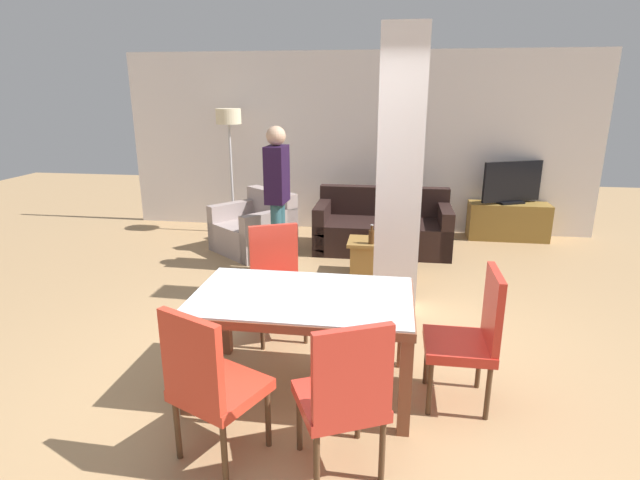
{
  "coord_description": "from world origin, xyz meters",
  "views": [
    {
      "loc": [
        0.6,
        -3.2,
        2.12
      ],
      "look_at": [
        0.0,
        0.86,
        0.9
      ],
      "focal_mm": 28.0,
      "sensor_mm": 36.0,
      "label": 1
    }
  ],
  "objects_px": {
    "dining_table": "(302,315)",
    "dining_chair_head_right": "(472,333)",
    "tv_stand": "(508,221)",
    "floor_lamp": "(229,128)",
    "dining_chair_near_left": "(210,381)",
    "dining_chair_far_left": "(277,277)",
    "tv_screen": "(512,183)",
    "bottle": "(372,236)",
    "dining_chair_near_right": "(344,393)",
    "armchair": "(255,231)",
    "coffee_table": "(377,257)",
    "standing_person": "(277,189)",
    "sofa": "(382,229)"
  },
  "relations": [
    {
      "from": "dining_chair_near_left",
      "to": "bottle",
      "type": "bearing_deg",
      "value": 101.4
    },
    {
      "from": "dining_table",
      "to": "coffee_table",
      "type": "xyz_separation_m",
      "value": [
        0.45,
        2.46,
        -0.37
      ]
    },
    {
      "from": "dining_chair_near_right",
      "to": "standing_person",
      "type": "xyz_separation_m",
      "value": [
        -1.15,
        3.35,
        0.48
      ]
    },
    {
      "from": "dining_chair_near_right",
      "to": "dining_chair_head_right",
      "type": "height_order",
      "value": "same"
    },
    {
      "from": "dining_table",
      "to": "tv_screen",
      "type": "distance_m",
      "value": 4.88
    },
    {
      "from": "dining_chair_near_right",
      "to": "dining_chair_far_left",
      "type": "relative_size",
      "value": 1.0
    },
    {
      "from": "dining_chair_near_right",
      "to": "coffee_table",
      "type": "relative_size",
      "value": 1.43
    },
    {
      "from": "dining_chair_far_left",
      "to": "dining_chair_head_right",
      "type": "bearing_deg",
      "value": 127.07
    },
    {
      "from": "tv_stand",
      "to": "floor_lamp",
      "type": "bearing_deg",
      "value": -176.58
    },
    {
      "from": "tv_stand",
      "to": "tv_screen",
      "type": "bearing_deg",
      "value": 0.0
    },
    {
      "from": "dining_chair_near_right",
      "to": "dining_chair_far_left",
      "type": "xyz_separation_m",
      "value": [
        -0.77,
        1.67,
        0.0
      ]
    },
    {
      "from": "sofa",
      "to": "armchair",
      "type": "height_order",
      "value": "sofa"
    },
    {
      "from": "floor_lamp",
      "to": "dining_chair_head_right",
      "type": "bearing_deg",
      "value": -53.35
    },
    {
      "from": "tv_screen",
      "to": "sofa",
      "type": "bearing_deg",
      "value": -1.49
    },
    {
      "from": "tv_screen",
      "to": "floor_lamp",
      "type": "xyz_separation_m",
      "value": [
        -4.14,
        -0.25,
        0.75
      ]
    },
    {
      "from": "dining_chair_near_right",
      "to": "armchair",
      "type": "relative_size",
      "value": 0.78
    },
    {
      "from": "dining_chair_far_left",
      "to": "sofa",
      "type": "bearing_deg",
      "value": -132.62
    },
    {
      "from": "dining_chair_near_left",
      "to": "tv_screen",
      "type": "bearing_deg",
      "value": 87.24
    },
    {
      "from": "dining_chair_near_right",
      "to": "tv_stand",
      "type": "height_order",
      "value": "dining_chair_near_right"
    },
    {
      "from": "dining_table",
      "to": "dining_chair_near_right",
      "type": "height_order",
      "value": "dining_chair_near_right"
    },
    {
      "from": "dining_chair_far_left",
      "to": "armchair",
      "type": "height_order",
      "value": "dining_chair_far_left"
    },
    {
      "from": "dining_table",
      "to": "floor_lamp",
      "type": "bearing_deg",
      "value": 114.36
    },
    {
      "from": "dining_chair_far_left",
      "to": "standing_person",
      "type": "bearing_deg",
      "value": -101.92
    },
    {
      "from": "armchair",
      "to": "bottle",
      "type": "distance_m",
      "value": 1.85
    },
    {
      "from": "dining_chair_far_left",
      "to": "tv_stand",
      "type": "bearing_deg",
      "value": -152.62
    },
    {
      "from": "dining_chair_near_left",
      "to": "tv_stand",
      "type": "relative_size",
      "value": 0.86
    },
    {
      "from": "dining_table",
      "to": "dining_chair_near_left",
      "type": "height_order",
      "value": "dining_chair_near_left"
    },
    {
      "from": "sofa",
      "to": "floor_lamp",
      "type": "xyz_separation_m",
      "value": [
        -2.31,
        0.54,
        1.31
      ]
    },
    {
      "from": "dining_table",
      "to": "tv_stand",
      "type": "bearing_deg",
      "value": 61.67
    },
    {
      "from": "sofa",
      "to": "bottle",
      "type": "distance_m",
      "value": 1.19
    },
    {
      "from": "bottle",
      "to": "floor_lamp",
      "type": "height_order",
      "value": "floor_lamp"
    },
    {
      "from": "dining_chair_near_left",
      "to": "standing_person",
      "type": "distance_m",
      "value": 3.4
    },
    {
      "from": "bottle",
      "to": "tv_screen",
      "type": "relative_size",
      "value": 0.26
    },
    {
      "from": "dining_table",
      "to": "tv_screen",
      "type": "xyz_separation_m",
      "value": [
        2.31,
        4.29,
        0.25
      ]
    },
    {
      "from": "dining_table",
      "to": "dining_chair_near_left",
      "type": "distance_m",
      "value": 0.91
    },
    {
      "from": "bottle",
      "to": "standing_person",
      "type": "relative_size",
      "value": 0.13
    },
    {
      "from": "standing_person",
      "to": "dining_chair_far_left",
      "type": "bearing_deg",
      "value": 15.25
    },
    {
      "from": "dining_chair_far_left",
      "to": "tv_screen",
      "type": "distance_m",
      "value": 4.38
    },
    {
      "from": "armchair",
      "to": "coffee_table",
      "type": "xyz_separation_m",
      "value": [
        1.69,
        -0.72,
        -0.06
      ]
    },
    {
      "from": "armchair",
      "to": "dining_chair_near_right",
      "type": "bearing_deg",
      "value": 151.48
    },
    {
      "from": "dining_chair_near_left",
      "to": "coffee_table",
      "type": "bearing_deg",
      "value": 100.83
    },
    {
      "from": "dining_table",
      "to": "dining_chair_head_right",
      "type": "bearing_deg",
      "value": 0.0
    },
    {
      "from": "dining_table",
      "to": "armchair",
      "type": "height_order",
      "value": "armchair"
    },
    {
      "from": "sofa",
      "to": "tv_screen",
      "type": "relative_size",
      "value": 2.07
    },
    {
      "from": "dining_chair_near_right",
      "to": "coffee_table",
      "type": "height_order",
      "value": "dining_chair_near_right"
    },
    {
      "from": "dining_chair_near_left",
      "to": "tv_screen",
      "type": "relative_size",
      "value": 1.12
    },
    {
      "from": "dining_chair_far_left",
      "to": "armchair",
      "type": "bearing_deg",
      "value": -94.41
    },
    {
      "from": "tv_screen",
      "to": "standing_person",
      "type": "xyz_separation_m",
      "value": [
        -3.07,
        -1.77,
        0.17
      ]
    },
    {
      "from": "dining_chair_near_left",
      "to": "tv_screen",
      "type": "height_order",
      "value": "tv_screen"
    },
    {
      "from": "dining_chair_head_right",
      "to": "sofa",
      "type": "relative_size",
      "value": 0.54
    }
  ]
}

